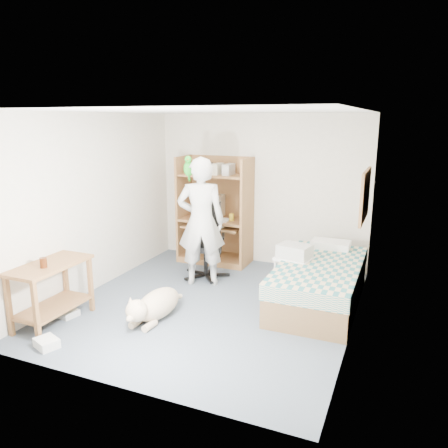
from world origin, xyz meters
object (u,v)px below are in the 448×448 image
object	(u,v)px
bed	(319,283)
dog	(155,305)
side_desk	(51,284)
office_chair	(206,251)
person	(201,222)
printer_cart	(294,271)
computer_hutch	(216,215)

from	to	relation	value
bed	dog	bearing A→B (deg)	-144.46
side_desk	office_chair	distance (m)	2.41
bed	office_chair	bearing A→B (deg)	168.81
side_desk	office_chair	xyz separation A→B (m)	(1.01, 2.18, -0.09)
side_desk	office_chair	world-z (taller)	office_chair
person	dog	bearing A→B (deg)	68.39
bed	person	world-z (taller)	person
office_chair	person	xyz separation A→B (m)	(0.07, -0.31, 0.54)
side_desk	person	bearing A→B (deg)	59.84
bed	printer_cart	size ratio (longest dim) A/B	3.55
side_desk	office_chair	size ratio (longest dim) A/B	0.88
computer_hutch	side_desk	xyz separation A→B (m)	(-0.85, -2.94, -0.33)
bed	computer_hutch	bearing A→B (deg)	150.71
person	dog	world-z (taller)	person
side_desk	person	distance (m)	2.21
bed	side_desk	size ratio (longest dim) A/B	2.02
bed	side_desk	xyz separation A→B (m)	(-2.85, -1.82, 0.21)
side_desk	dog	xyz separation A→B (m)	(1.08, 0.55, -0.31)
computer_hutch	dog	xyz separation A→B (m)	(0.23, -2.38, -0.64)
office_chair	person	size ratio (longest dim) A/B	0.60
computer_hutch	side_desk	size ratio (longest dim) A/B	1.80
dog	bed	bearing A→B (deg)	38.90
office_chair	person	world-z (taller)	person
dog	side_desk	bearing A→B (deg)	-149.58
computer_hutch	printer_cart	distance (m)	1.98
computer_hutch	office_chair	size ratio (longest dim) A/B	1.58
side_desk	printer_cart	world-z (taller)	side_desk
bed	person	size ratio (longest dim) A/B	1.07
bed	person	bearing A→B (deg)	178.21
side_desk	dog	size ratio (longest dim) A/B	0.88
office_chair	bed	bearing A→B (deg)	-32.56
bed	office_chair	world-z (taller)	office_chair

